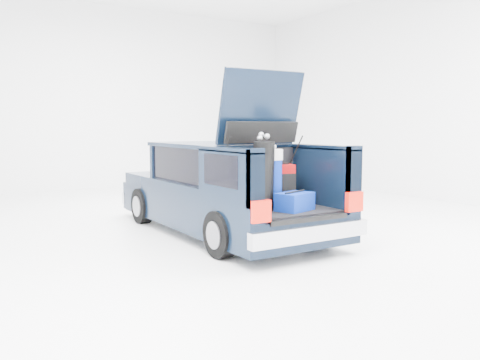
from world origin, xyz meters
TOP-DOWN VIEW (x-y plane):
  - ground at (0.00, 0.00)m, footprint 14.00×14.00m
  - car at (-0.00, 0.11)m, footprint 1.87×4.65m
  - red_suitcase at (0.24, -1.21)m, footprint 0.40×0.31m
  - black_golf_bag at (-0.25, -1.49)m, footprint 0.37×0.38m
  - blue_golf_bag at (-0.02, -1.39)m, footprint 0.34×0.34m
  - blue_duffel at (0.09, -1.73)m, footprint 0.57×0.46m

SIDE VIEW (x-z plane):
  - ground at x=0.00m, z-range 0.00..0.00m
  - car at x=0.00m, z-range -0.56..1.91m
  - blue_duffel at x=0.09m, z-range 0.59..0.85m
  - red_suitcase at x=0.24m, z-range 0.58..1.18m
  - blue_golf_bag at x=-0.02m, z-range 0.56..1.46m
  - black_golf_bag at x=-0.25m, z-range 0.55..1.57m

